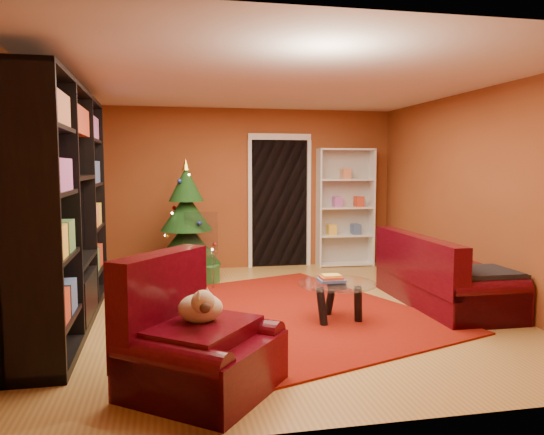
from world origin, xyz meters
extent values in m
cube|color=#A27A39|center=(0.00, 0.00, -0.03)|extent=(5.00, 5.50, 0.05)
cube|color=silver|center=(0.00, 0.00, 2.62)|extent=(5.00, 5.50, 0.05)
cube|color=brown|center=(0.00, 2.77, 1.30)|extent=(5.00, 0.05, 2.60)
cube|color=brown|center=(-2.52, 0.00, 1.30)|extent=(0.05, 5.50, 2.60)
cube|color=brown|center=(2.52, 0.00, 1.30)|extent=(0.05, 5.50, 2.60)
cube|color=maroon|center=(-0.05, -0.13, 0.01)|extent=(3.95, 4.25, 0.02)
cube|color=teal|center=(-1.61, 1.91, 0.17)|extent=(0.36, 0.36, 0.33)
cube|color=#225B21|center=(-0.68, 1.63, 0.13)|extent=(0.34, 0.34, 0.26)
cube|color=maroon|center=(-0.66, 2.31, 0.12)|extent=(0.24, 0.24, 0.23)
camera|label=1|loc=(-1.26, -5.84, 1.66)|focal=35.00mm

